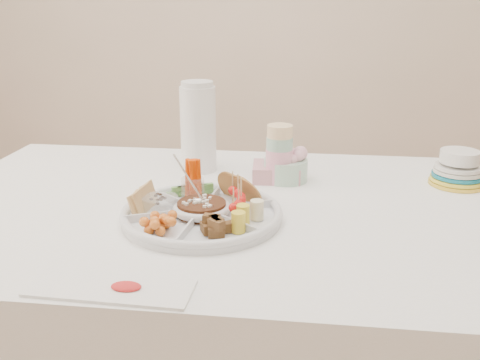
# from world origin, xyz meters

# --- Properties ---
(dining_table) EXTENTS (1.52, 1.02, 0.76)m
(dining_table) POSITION_xyz_m (0.00, 0.00, 0.38)
(dining_table) COLOR white
(dining_table) RESTS_ON floor
(party_tray) EXTENTS (0.50, 0.50, 0.04)m
(party_tray) POSITION_xyz_m (-0.00, -0.11, 0.78)
(party_tray) COLOR white
(party_tray) RESTS_ON dining_table
(bean_dip) EXTENTS (0.15, 0.15, 0.04)m
(bean_dip) POSITION_xyz_m (-0.00, -0.11, 0.79)
(bean_dip) COLOR #49251A
(bean_dip) RESTS_ON party_tray
(tortillas) EXTENTS (0.14, 0.14, 0.07)m
(tortillas) POSITION_xyz_m (0.08, -0.00, 0.80)
(tortillas) COLOR brown
(tortillas) RESTS_ON party_tray
(carrot_cucumber) EXTENTS (0.15, 0.15, 0.11)m
(carrot_cucumber) POSITION_xyz_m (-0.05, 0.01, 0.82)
(carrot_cucumber) COLOR #E74200
(carrot_cucumber) RESTS_ON party_tray
(pita_raisins) EXTENTS (0.16, 0.16, 0.07)m
(pita_raisins) POSITION_xyz_m (-0.13, -0.10, 0.80)
(pita_raisins) COLOR #DDBB71
(pita_raisins) RESTS_ON party_tray
(cherries) EXTENTS (0.13, 0.13, 0.04)m
(cherries) POSITION_xyz_m (-0.08, -0.21, 0.79)
(cherries) COLOR orange
(cherries) RESTS_ON party_tray
(granola_chunks) EXTENTS (0.13, 0.13, 0.04)m
(granola_chunks) POSITION_xyz_m (0.05, -0.23, 0.79)
(granola_chunks) COLOR #592C14
(granola_chunks) RESTS_ON party_tray
(banana_tomato) EXTENTS (0.14, 0.14, 0.08)m
(banana_tomato) POSITION_xyz_m (0.13, -0.12, 0.82)
(banana_tomato) COLOR #E6C061
(banana_tomato) RESTS_ON party_tray
(cup_stack) EXTENTS (0.10, 0.10, 0.22)m
(cup_stack) POSITION_xyz_m (0.17, 0.19, 0.87)
(cup_stack) COLOR white
(cup_stack) RESTS_ON dining_table
(thermos) EXTENTS (0.12, 0.12, 0.28)m
(thermos) POSITION_xyz_m (-0.08, 0.28, 0.90)
(thermos) COLOR white
(thermos) RESTS_ON dining_table
(flower_bowl) EXTENTS (0.16, 0.16, 0.10)m
(flower_bowl) POSITION_xyz_m (0.19, 0.21, 0.81)
(flower_bowl) COLOR #94C7A5
(flower_bowl) RESTS_ON dining_table
(napkin_stack) EXTENTS (0.14, 0.13, 0.05)m
(napkin_stack) POSITION_xyz_m (0.16, 0.22, 0.78)
(napkin_stack) COLOR pink
(napkin_stack) RESTS_ON dining_table
(plate_stack) EXTENTS (0.19, 0.19, 0.10)m
(plate_stack) POSITION_xyz_m (0.67, 0.23, 0.81)
(plate_stack) COLOR #DAD243
(plate_stack) RESTS_ON dining_table
(placemat) EXTENTS (0.31, 0.11, 0.01)m
(placemat) POSITION_xyz_m (-0.11, -0.45, 0.76)
(placemat) COLOR silver
(placemat) RESTS_ON dining_table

